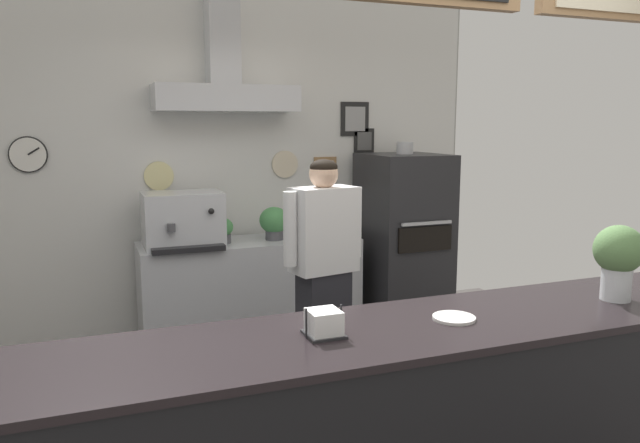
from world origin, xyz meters
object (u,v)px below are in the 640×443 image
potted_sage (274,222)px  basil_vase (618,258)px  espresso_machine (183,220)px  condiment_plate (454,318)px  potted_oregano (223,230)px  shop_worker (324,280)px  napkin_holder (324,324)px  pizza_oven (403,246)px

potted_sage → basil_vase: basil_vase is taller
espresso_machine → potted_sage: espresso_machine is taller
potted_sage → condiment_plate: (-0.05, -2.59, 0.01)m
potted_oregano → espresso_machine: bearing=179.0°
espresso_machine → potted_sage: (0.71, -0.01, -0.06)m
espresso_machine → potted_sage: bearing=-0.7°
espresso_machine → condiment_plate: size_ratio=3.42×
condiment_plate → basil_vase: 0.83m
condiment_plate → basil_vase: basil_vase is taller
basil_vase → shop_worker: bearing=119.0°
potted_sage → napkin_holder: bearing=-102.9°
espresso_machine → potted_sage: size_ratio=2.21×
pizza_oven → potted_sage: 1.15m
espresso_machine → basil_vase: size_ratio=1.74×
espresso_machine → potted_sage: 0.71m
potted_sage → basil_vase: size_ratio=0.79×
potted_sage → potted_oregano: size_ratio=1.33×
pizza_oven → napkin_holder: (-1.71, -2.50, 0.31)m
espresso_machine → condiment_plate: bearing=-75.7°
potted_sage → napkin_holder: 2.65m
espresso_machine → basil_vase: bearing=-60.6°
shop_worker → potted_oregano: 1.23m
potted_sage → potted_oregano: potted_sage is taller
pizza_oven → basil_vase: (-0.35, -2.54, 0.45)m
condiment_plate → espresso_machine: bearing=104.3°
basil_vase → potted_oregano: bearing=114.2°
pizza_oven → potted_sage: bearing=176.2°
espresso_machine → potted_oregano: espresso_machine is taller
potted_oregano → condiment_plate: size_ratio=1.16×
basil_vase → espresso_machine: bearing=119.4°
pizza_oven → shop_worker: (-1.15, -1.09, 0.08)m
potted_sage → espresso_machine: bearing=179.3°
basil_vase → pizza_oven: bearing=82.2°
condiment_plate → shop_worker: bearing=89.6°
espresso_machine → basil_vase: (1.48, -2.62, 0.13)m
pizza_oven → napkin_holder: 3.05m
espresso_machine → napkin_holder: size_ratio=4.01×
shop_worker → espresso_machine: 1.37m
shop_worker → napkin_holder: size_ratio=11.12×
pizza_oven → shop_worker: bearing=-136.6°
napkin_holder → shop_worker: bearing=68.6°
potted_sage → shop_worker: bearing=-91.8°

